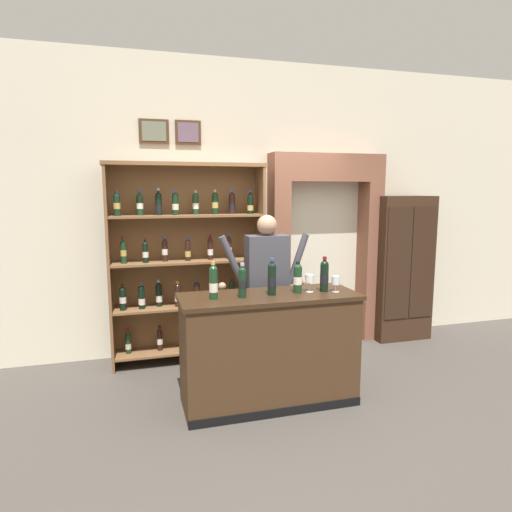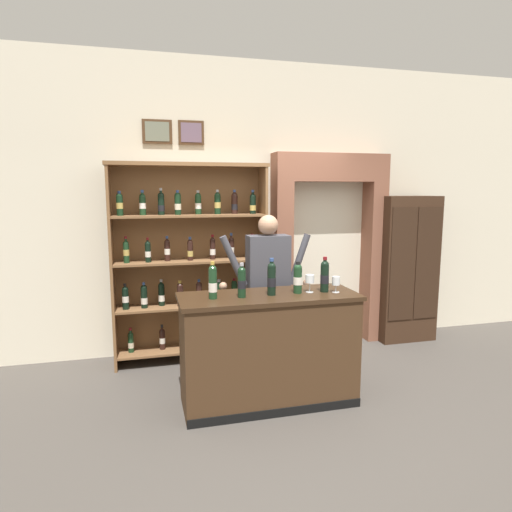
{
  "view_description": "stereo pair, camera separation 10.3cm",
  "coord_description": "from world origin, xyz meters",
  "px_view_note": "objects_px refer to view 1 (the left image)",
  "views": [
    {
      "loc": [
        -1.28,
        -3.74,
        1.98
      ],
      "look_at": [
        -0.17,
        0.12,
        1.37
      ],
      "focal_mm": 31.2,
      "sensor_mm": 36.0,
      "label": 1
    },
    {
      "loc": [
        -1.19,
        -3.77,
        1.98
      ],
      "look_at": [
        -0.17,
        0.12,
        1.37
      ],
      "focal_mm": 31.2,
      "sensor_mm": 36.0,
      "label": 2
    }
  ],
  "objects_px": {
    "wine_shelf": "(187,258)",
    "wine_glass_spare": "(336,281)",
    "tasting_bottle_super_tuscan": "(242,281)",
    "tasting_counter": "(269,349)",
    "shopkeeper": "(267,279)",
    "tasting_bottle_rosso": "(324,275)",
    "tasting_bottle_brunello": "(213,282)",
    "tasting_bottle_grappa": "(298,278)",
    "side_cabinet": "(401,268)",
    "wine_glass_right": "(310,280)",
    "tasting_bottle_vin_santo": "(272,278)"
  },
  "relations": [
    {
      "from": "tasting_bottle_grappa",
      "to": "wine_glass_right",
      "type": "distance_m",
      "value": 0.12
    },
    {
      "from": "side_cabinet",
      "to": "tasting_bottle_grappa",
      "type": "relative_size",
      "value": 6.45
    },
    {
      "from": "shopkeeper",
      "to": "tasting_bottle_super_tuscan",
      "type": "bearing_deg",
      "value": -124.78
    },
    {
      "from": "wine_glass_spare",
      "to": "tasting_bottle_super_tuscan",
      "type": "bearing_deg",
      "value": 177.82
    },
    {
      "from": "tasting_bottle_grappa",
      "to": "side_cabinet",
      "type": "bearing_deg",
      "value": 33.39
    },
    {
      "from": "shopkeeper",
      "to": "tasting_bottle_brunello",
      "type": "distance_m",
      "value": 0.88
    },
    {
      "from": "tasting_bottle_super_tuscan",
      "to": "tasting_counter",
      "type": "bearing_deg",
      "value": 8.84
    },
    {
      "from": "shopkeeper",
      "to": "tasting_bottle_super_tuscan",
      "type": "distance_m",
      "value": 0.73
    },
    {
      "from": "tasting_bottle_super_tuscan",
      "to": "wine_glass_right",
      "type": "xyz_separation_m",
      "value": [
        0.65,
        0.03,
        -0.03
      ]
    },
    {
      "from": "tasting_counter",
      "to": "shopkeeper",
      "type": "xyz_separation_m",
      "value": [
        0.15,
        0.55,
        0.55
      ]
    },
    {
      "from": "side_cabinet",
      "to": "tasting_bottle_vin_santo",
      "type": "relative_size",
      "value": 5.63
    },
    {
      "from": "tasting_counter",
      "to": "tasting_bottle_rosso",
      "type": "height_order",
      "value": "tasting_bottle_rosso"
    },
    {
      "from": "tasting_bottle_rosso",
      "to": "tasting_bottle_super_tuscan",
      "type": "bearing_deg",
      "value": -178.55
    },
    {
      "from": "tasting_bottle_brunello",
      "to": "wine_glass_spare",
      "type": "bearing_deg",
      "value": -2.47
    },
    {
      "from": "wine_shelf",
      "to": "tasting_bottle_super_tuscan",
      "type": "distance_m",
      "value": 1.35
    },
    {
      "from": "wine_glass_right",
      "to": "wine_glass_spare",
      "type": "bearing_deg",
      "value": -15.62
    },
    {
      "from": "wine_glass_spare",
      "to": "tasting_counter",
      "type": "bearing_deg",
      "value": 173.19
    },
    {
      "from": "wine_shelf",
      "to": "wine_glass_right",
      "type": "distance_m",
      "value": 1.61
    },
    {
      "from": "tasting_bottle_super_tuscan",
      "to": "tasting_bottle_vin_santo",
      "type": "xyz_separation_m",
      "value": [
        0.28,
        0.02,
        0.01
      ]
    },
    {
      "from": "wine_glass_right",
      "to": "shopkeeper",
      "type": "bearing_deg",
      "value": 113.4
    },
    {
      "from": "side_cabinet",
      "to": "tasting_bottle_brunello",
      "type": "height_order",
      "value": "side_cabinet"
    },
    {
      "from": "tasting_counter",
      "to": "tasting_bottle_grappa",
      "type": "xyz_separation_m",
      "value": [
        0.27,
        -0.01,
        0.66
      ]
    },
    {
      "from": "tasting_bottle_vin_santo",
      "to": "tasting_bottle_grappa",
      "type": "relative_size",
      "value": 1.14
    },
    {
      "from": "tasting_counter",
      "to": "shopkeeper",
      "type": "bearing_deg",
      "value": 74.9
    },
    {
      "from": "tasting_bottle_vin_santo",
      "to": "tasting_bottle_rosso",
      "type": "height_order",
      "value": "tasting_bottle_vin_santo"
    },
    {
      "from": "shopkeeper",
      "to": "tasting_bottle_grappa",
      "type": "xyz_separation_m",
      "value": [
        0.12,
        -0.56,
        0.11
      ]
    },
    {
      "from": "tasting_bottle_vin_santo",
      "to": "wine_glass_spare",
      "type": "xyz_separation_m",
      "value": [
        0.6,
        -0.05,
        -0.06
      ]
    },
    {
      "from": "tasting_bottle_super_tuscan",
      "to": "wine_glass_spare",
      "type": "distance_m",
      "value": 0.88
    },
    {
      "from": "tasting_bottle_super_tuscan",
      "to": "tasting_bottle_rosso",
      "type": "height_order",
      "value": "tasting_bottle_rosso"
    },
    {
      "from": "tasting_bottle_vin_santo",
      "to": "wine_glass_spare",
      "type": "relative_size",
      "value": 2.24
    },
    {
      "from": "shopkeeper",
      "to": "tasting_bottle_vin_santo",
      "type": "distance_m",
      "value": 0.6
    },
    {
      "from": "wine_shelf",
      "to": "wine_glass_right",
      "type": "xyz_separation_m",
      "value": [
        0.96,
        -1.29,
        -0.05
      ]
    },
    {
      "from": "tasting_bottle_rosso",
      "to": "shopkeeper",
      "type": "bearing_deg",
      "value": 123.95
    },
    {
      "from": "side_cabinet",
      "to": "tasting_bottle_super_tuscan",
      "type": "xyz_separation_m",
      "value": [
        -2.51,
        -1.33,
        0.23
      ]
    },
    {
      "from": "tasting_bottle_brunello",
      "to": "wine_glass_spare",
      "type": "relative_size",
      "value": 2.19
    },
    {
      "from": "tasting_bottle_vin_santo",
      "to": "wine_glass_right",
      "type": "height_order",
      "value": "tasting_bottle_vin_santo"
    },
    {
      "from": "wine_glass_right",
      "to": "wine_shelf",
      "type": "bearing_deg",
      "value": 126.74
    },
    {
      "from": "tasting_bottle_vin_santo",
      "to": "wine_glass_right",
      "type": "distance_m",
      "value": 0.37
    },
    {
      "from": "tasting_counter",
      "to": "shopkeeper",
      "type": "relative_size",
      "value": 0.95
    },
    {
      "from": "tasting_bottle_super_tuscan",
      "to": "wine_glass_spare",
      "type": "xyz_separation_m",
      "value": [
        0.88,
        -0.03,
        -0.05
      ]
    },
    {
      "from": "wine_shelf",
      "to": "wine_glass_right",
      "type": "bearing_deg",
      "value": -53.26
    },
    {
      "from": "tasting_counter",
      "to": "wine_glass_spare",
      "type": "bearing_deg",
      "value": -6.81
    },
    {
      "from": "tasting_bottle_super_tuscan",
      "to": "wine_glass_spare",
      "type": "height_order",
      "value": "tasting_bottle_super_tuscan"
    },
    {
      "from": "shopkeeper",
      "to": "wine_glass_spare",
      "type": "xyz_separation_m",
      "value": [
        0.47,
        -0.62,
        0.07
      ]
    },
    {
      "from": "tasting_bottle_super_tuscan",
      "to": "tasting_bottle_rosso",
      "type": "relative_size",
      "value": 0.94
    },
    {
      "from": "shopkeeper",
      "to": "wine_glass_spare",
      "type": "relative_size",
      "value": 11.49
    },
    {
      "from": "wine_shelf",
      "to": "wine_glass_spare",
      "type": "height_order",
      "value": "wine_shelf"
    },
    {
      "from": "tasting_counter",
      "to": "tasting_bottle_vin_santo",
      "type": "distance_m",
      "value": 0.67
    },
    {
      "from": "wine_shelf",
      "to": "tasting_counter",
      "type": "distance_m",
      "value": 1.56
    },
    {
      "from": "wine_glass_right",
      "to": "tasting_counter",
      "type": "bearing_deg",
      "value": 178.63
    }
  ]
}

